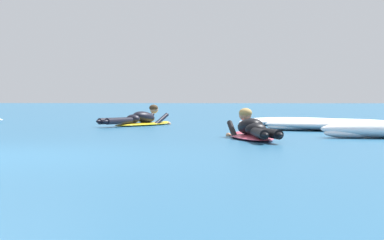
{
  "coord_description": "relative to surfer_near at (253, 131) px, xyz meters",
  "views": [
    {
      "loc": [
        3.05,
        -7.85,
        0.68
      ],
      "look_at": [
        1.91,
        6.94,
        0.2
      ],
      "focal_mm": 67.46,
      "sensor_mm": 36.0,
      "label": 1
    }
  ],
  "objects": [
    {
      "name": "whitewater_front",
      "position": [
        1.72,
        3.09,
        -0.03
      ],
      "size": [
        3.11,
        1.73,
        0.24
      ],
      "color": "white",
      "rests_on": "ground"
    },
    {
      "name": "surfer_near",
      "position": [
        0.0,
        0.0,
        0.0
      ],
      "size": [
        0.96,
        2.51,
        0.53
      ],
      "color": "#E54C66",
      "rests_on": "ground"
    },
    {
      "name": "surfer_far",
      "position": [
        -2.61,
        5.28,
        -0.0
      ],
      "size": [
        1.59,
        2.48,
        0.54
      ],
      "color": "yellow",
      "rests_on": "ground"
    },
    {
      "name": "whitewater_mid_left",
      "position": [
        1.25,
        8.03,
        -0.08
      ],
      "size": [
        3.0,
        2.16,
        0.13
      ],
      "color": "white",
      "rests_on": "ground"
    },
    {
      "name": "ground_plane",
      "position": [
        -3.13,
        6.38,
        -0.14
      ],
      "size": [
        120.0,
        120.0,
        0.0
      ],
      "primitive_type": "plane",
      "color": "#235B84"
    },
    {
      "name": "whitewater_far_band",
      "position": [
        1.03,
        5.92,
        -0.06
      ],
      "size": [
        2.82,
        1.57,
        0.17
      ],
      "color": "white",
      "rests_on": "ground"
    }
  ]
}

